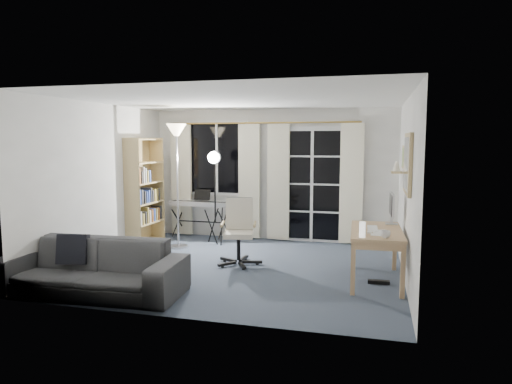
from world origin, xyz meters
TOP-DOWN VIEW (x-y plane):
  - floor at (0.00, 0.00)m, footprint 4.50×4.00m
  - window at (-1.05, 1.97)m, footprint 1.20×0.08m
  - french_door at (0.75, 1.97)m, footprint 1.32×0.09m
  - curtains at (-0.14, 1.88)m, footprint 3.60×0.07m
  - bookshelf at (-2.12, 1.04)m, footprint 0.33×0.88m
  - torchiere_lamp at (-1.39, 0.90)m, footprint 0.43×0.43m
  - keyboard_piano at (-1.29, 1.70)m, footprint 1.18×0.58m
  - studio_light at (-0.86, 1.28)m, footprint 0.34×0.35m
  - office_chair at (-0.10, 0.23)m, footprint 0.68×0.66m
  - desk at (1.88, -0.20)m, footprint 0.68×1.30m
  - monitor at (2.08, 0.25)m, footprint 0.17×0.49m
  - desk_clutter at (1.83, -0.42)m, footprint 0.39×0.78m
  - mug at (1.98, -0.70)m, footprint 0.12×0.09m
  - wall_mirror at (2.22, -0.35)m, footprint 0.04×0.94m
  - framed_print at (2.23, 0.55)m, footprint 0.03×0.42m
  - wall_shelf at (2.16, 1.05)m, footprint 0.16×0.30m
  - sofa at (-1.41, -1.55)m, footprint 2.22×0.75m

SIDE VIEW (x-z plane):
  - floor at x=0.00m, z-range -0.02..0.00m
  - sofa at x=-1.41m, z-range 0.00..0.86m
  - desk_clutter at x=1.83m, z-range 0.10..0.97m
  - office_chair at x=-0.10m, z-range 0.09..1.06m
  - desk at x=1.88m, z-range 0.26..0.94m
  - keyboard_piano at x=-1.29m, z-range 0.22..1.08m
  - mug at x=1.98m, z-range 0.68..0.80m
  - bookshelf at x=-2.12m, z-range -0.05..1.83m
  - monitor at x=2.08m, z-range 0.73..1.16m
  - french_door at x=0.75m, z-range -0.03..2.08m
  - curtains at x=-0.14m, z-range 0.03..2.16m
  - studio_light at x=-0.86m, z-range 0.51..2.20m
  - wall_shelf at x=2.16m, z-range 1.32..1.50m
  - window at x=-1.05m, z-range 0.80..2.20m
  - wall_mirror at x=2.22m, z-range 1.18..1.92m
  - framed_print at x=2.23m, z-range 1.44..1.76m
  - torchiere_lamp at x=-1.39m, z-range 0.64..2.75m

